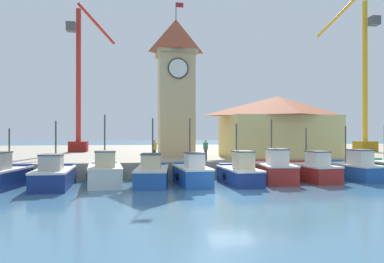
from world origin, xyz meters
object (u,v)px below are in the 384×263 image
at_px(fishing_boat_mid_right, 240,173).
at_px(port_crane_far, 363,92).
at_px(dock_worker_near_tower, 206,150).
at_px(fishing_boat_left_inner, 105,173).
at_px(fishing_boat_mid_left, 152,174).
at_px(fishing_boat_right_outer, 311,170).
at_px(fishing_boat_far_right, 352,169).
at_px(fishing_boat_center, 192,173).
at_px(fishing_boat_right_inner, 274,170).
at_px(clock_tower, 176,83).
at_px(fishing_boat_left_outer, 54,176).
at_px(port_crane_near, 80,96).
at_px(dock_worker_along_quay, 154,150).
at_px(warehouse_right, 278,126).
at_px(fishing_boat_far_left, 4,175).

bearing_deg(fishing_boat_mid_right, port_crane_far, 39.06).
distance_m(fishing_boat_mid_right, dock_worker_near_tower, 5.35).
distance_m(fishing_boat_left_inner, fishing_boat_mid_left, 3.04).
xyz_separation_m(fishing_boat_left_inner, fishing_boat_right_outer, (14.20, -0.13, -0.05)).
distance_m(fishing_boat_far_right, port_crane_far, 19.95).
relative_size(fishing_boat_left_inner, fishing_boat_center, 1.00).
height_order(fishing_boat_left_inner, fishing_boat_right_inner, fishing_boat_left_inner).
xyz_separation_m(fishing_boat_far_right, clock_tower, (-11.75, 9.88, 7.30)).
xyz_separation_m(fishing_boat_right_outer, dock_worker_near_tower, (-6.71, 4.35, 1.32)).
bearing_deg(fishing_boat_left_outer, dock_worker_near_tower, 24.55).
bearing_deg(fishing_boat_left_inner, fishing_boat_mid_right, -5.28).
height_order(port_crane_near, dock_worker_along_quay, port_crane_near).
xyz_separation_m(clock_tower, warehouse_right, (9.31, -1.82, -3.98)).
distance_m(fishing_boat_far_left, fishing_boat_far_right, 23.56).
relative_size(fishing_boat_left_outer, warehouse_right, 0.52).
relative_size(fishing_boat_center, warehouse_right, 0.48).
relative_size(fishing_boat_mid_right, dock_worker_near_tower, 3.07).
height_order(clock_tower, port_crane_near, port_crane_near).
distance_m(fishing_boat_mid_left, fishing_boat_right_outer, 11.18).
height_order(fishing_boat_left_outer, warehouse_right, warehouse_right).
relative_size(fishing_boat_mid_left, fishing_boat_far_right, 1.02).
height_order(fishing_boat_far_left, fishing_boat_mid_right, fishing_boat_mid_right).
relative_size(warehouse_right, port_crane_near, 0.59).
relative_size(fishing_boat_right_outer, clock_tower, 0.33).
xyz_separation_m(fishing_boat_mid_left, clock_tower, (2.80, 10.45, 7.33)).
distance_m(fishing_boat_left_outer, fishing_boat_mid_left, 6.07).
bearing_deg(fishing_boat_mid_left, port_crane_near, 109.94).
bearing_deg(fishing_boat_mid_right, fishing_boat_left_inner, 174.72).
bearing_deg(fishing_boat_right_inner, port_crane_far, 41.84).
height_order(fishing_boat_right_outer, port_crane_near, port_crane_near).
xyz_separation_m(fishing_boat_left_outer, port_crane_far, (31.52, 15.77, 7.48)).
relative_size(fishing_boat_mid_left, warehouse_right, 0.52).
distance_m(fishing_boat_left_inner, fishing_boat_right_inner, 11.49).
bearing_deg(fishing_boat_far_left, fishing_boat_mid_left, -0.24).
bearing_deg(port_crane_near, fishing_boat_left_outer, -86.74).
distance_m(fishing_boat_mid_left, fishing_boat_mid_right, 5.77).
bearing_deg(clock_tower, fishing_boat_left_outer, -129.61).
distance_m(warehouse_right, dock_worker_near_tower, 8.89).
xyz_separation_m(fishing_boat_far_left, port_crane_far, (34.47, 15.48, 7.44)).
bearing_deg(warehouse_right, fishing_boat_mid_right, -124.91).
bearing_deg(fishing_boat_far_right, clock_tower, 139.95).
bearing_deg(port_crane_near, clock_tower, -43.25).
distance_m(fishing_boat_mid_left, clock_tower, 13.07).
relative_size(fishing_boat_center, dock_worker_near_tower, 3.02).
relative_size(port_crane_far, dock_worker_along_quay, 11.79).
relative_size(fishing_boat_right_inner, port_crane_near, 0.30).
bearing_deg(fishing_boat_mid_left, port_crane_far, 31.37).
distance_m(fishing_boat_left_inner, fishing_boat_right_outer, 14.20).
bearing_deg(dock_worker_near_tower, fishing_boat_mid_left, -134.42).
distance_m(fishing_boat_far_left, dock_worker_along_quay, 10.70).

